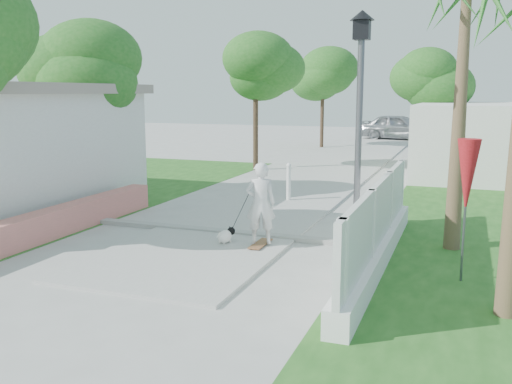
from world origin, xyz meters
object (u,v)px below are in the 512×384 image
at_px(street_lamp, 359,125).
at_px(bollard, 289,181).
at_px(dog, 226,236).
at_px(parked_car, 399,127).
at_px(patio_umbrella, 467,178).
at_px(skateboarder, 259,204).

bearing_deg(street_lamp, bollard, 120.96).
relative_size(dog, parked_car, 0.11).
relative_size(patio_umbrella, skateboarder, 1.36).
xyz_separation_m(patio_umbrella, skateboarder, (-3.74, 0.75, -0.81)).
bearing_deg(street_lamp, parked_car, 94.74).
xyz_separation_m(patio_umbrella, parked_car, (-4.12, 27.76, -0.86)).
xyz_separation_m(patio_umbrella, dog, (-4.42, 0.70, -1.49)).
distance_m(street_lamp, dog, 3.38).
distance_m(bollard, parked_car, 22.27).
bearing_deg(patio_umbrella, parked_car, 98.44).
xyz_separation_m(dog, parked_car, (0.30, 27.07, 0.63)).
bearing_deg(parked_car, skateboarder, -168.29).
xyz_separation_m(street_lamp, skateboarder, (-1.84, -0.25, -1.55)).
bearing_deg(bollard, parked_car, 88.76).
distance_m(street_lamp, parked_car, 26.90).
xyz_separation_m(street_lamp, patio_umbrella, (1.90, -1.00, -0.74)).
relative_size(street_lamp, skateboarder, 2.62).
xyz_separation_m(bollard, patio_umbrella, (4.60, -5.50, 1.10)).
height_order(patio_umbrella, dog, patio_umbrella).
relative_size(bollard, parked_car, 0.22).
xyz_separation_m(bollard, skateboarder, (0.86, -4.75, 0.29)).
distance_m(dog, parked_car, 27.08).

